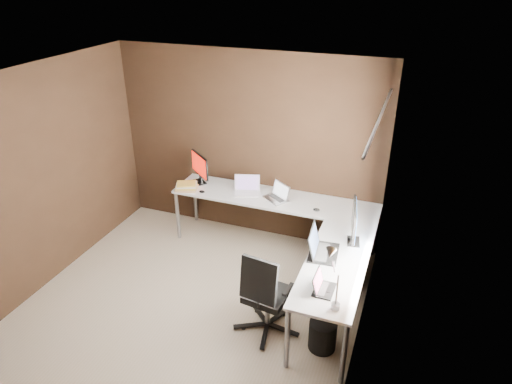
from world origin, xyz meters
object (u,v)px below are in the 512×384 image
at_px(monitor_right, 354,222).
at_px(book_stack, 186,186).
at_px(laptop_black_big, 320,248).
at_px(drawer_pedestal, 340,255).
at_px(monitor_left, 200,167).
at_px(laptop_white, 247,189).
at_px(office_chair, 266,307).
at_px(laptop_silver, 278,196).
at_px(laptop_black_small, 322,286).
at_px(wastebasket, 323,335).
at_px(desk_lamp, 332,270).

relative_size(monitor_right, book_stack, 1.63).
bearing_deg(laptop_black_big, drawer_pedestal, -15.51).
relative_size(monitor_left, laptop_white, 1.07).
bearing_deg(book_stack, monitor_right, -12.72).
bearing_deg(monitor_left, office_chair, -6.90).
xyz_separation_m(laptop_silver, laptop_black_small, (0.93, -1.57, -0.01)).
relative_size(monitor_right, laptop_silver, 1.43).
bearing_deg(office_chair, monitor_right, 57.47).
distance_m(monitor_left, laptop_black_small, 2.67).
bearing_deg(monitor_left, laptop_silver, 34.51).
relative_size(laptop_white, wastebasket, 1.21).
distance_m(laptop_black_big, office_chair, 0.82).
bearing_deg(laptop_white, office_chair, -78.72).
xyz_separation_m(laptop_silver, desk_lamp, (1.04, -1.72, 0.30)).
distance_m(monitor_left, monitor_right, 2.32).
height_order(drawer_pedestal, monitor_left, monitor_left).
xyz_separation_m(monitor_left, monitor_right, (2.19, -0.77, 0.02)).
height_order(monitor_right, laptop_black_big, monitor_right).
xyz_separation_m(laptop_black_big, office_chair, (-0.41, -0.49, -0.51)).
relative_size(drawer_pedestal, laptop_black_small, 2.30).
bearing_deg(desk_lamp, drawer_pedestal, 97.64).
distance_m(office_chair, wastebasket, 0.62).
height_order(laptop_white, office_chair, office_chair).
height_order(desk_lamp, wastebasket, desk_lamp).
relative_size(drawer_pedestal, laptop_silver, 1.61).
relative_size(laptop_black_small, wastebasket, 0.82).
bearing_deg(book_stack, laptop_silver, 7.21).
bearing_deg(drawer_pedestal, laptop_black_small, -88.61).
height_order(monitor_right, desk_lamp, desk_lamp).
xyz_separation_m(laptop_white, laptop_silver, (0.43, -0.04, -0.00)).
height_order(monitor_right, wastebasket, monitor_right).
distance_m(desk_lamp, wastebasket, 0.94).
bearing_deg(drawer_pedestal, monitor_right, -65.50).
relative_size(laptop_black_big, desk_lamp, 0.79).
xyz_separation_m(monitor_left, laptop_white, (0.70, -0.06, -0.18)).
relative_size(desk_lamp, wastebasket, 1.76).
height_order(monitor_left, laptop_silver, monitor_left).
bearing_deg(laptop_black_small, desk_lamp, -143.48).
distance_m(laptop_silver, laptop_black_small, 1.82).
relative_size(monitor_right, laptop_black_big, 1.21).
height_order(book_stack, desk_lamp, desk_lamp).
distance_m(laptop_black_small, desk_lamp, 0.36).
xyz_separation_m(monitor_right, book_stack, (-2.27, 0.51, -0.21)).
bearing_deg(monitor_right, book_stack, 67.21).
bearing_deg(drawer_pedestal, laptop_black_big, -100.50).
bearing_deg(laptop_black_small, laptop_white, 41.34).
bearing_deg(drawer_pedestal, office_chair, -114.86).
xyz_separation_m(monitor_right, laptop_black_big, (-0.28, -0.32, -0.19)).
height_order(laptop_black_big, office_chair, laptop_black_big).
distance_m(laptop_white, desk_lamp, 2.31).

